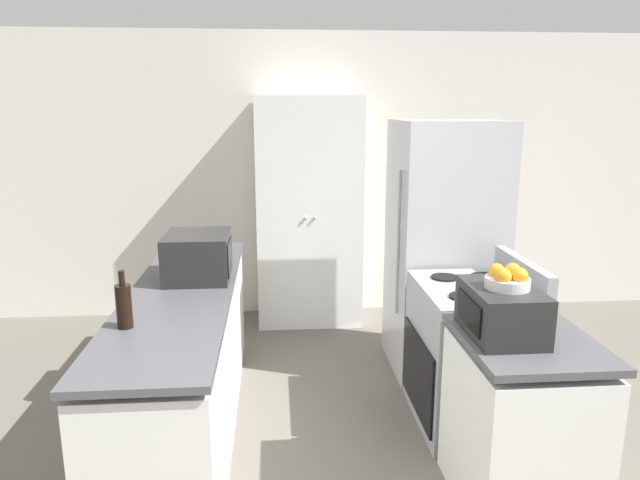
{
  "coord_description": "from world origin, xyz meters",
  "views": [
    {
      "loc": [
        -0.3,
        -1.93,
        1.93
      ],
      "look_at": [
        0.0,
        1.84,
        1.05
      ],
      "focal_mm": 32.0,
      "sensor_mm": 36.0,
      "label": 1
    }
  ],
  "objects_px": {
    "toaster_oven": "(501,311)",
    "pantry_cabinet": "(308,213)",
    "microwave": "(198,256)",
    "wine_bottle": "(124,305)",
    "fruit_bowl": "(508,279)",
    "stove": "(471,354)",
    "refrigerator": "(444,248)"
  },
  "relations": [
    {
      "from": "toaster_oven",
      "to": "fruit_bowl",
      "type": "distance_m",
      "value": 0.16
    },
    {
      "from": "stove",
      "to": "fruit_bowl",
      "type": "relative_size",
      "value": 5.08
    },
    {
      "from": "stove",
      "to": "microwave",
      "type": "height_order",
      "value": "microwave"
    },
    {
      "from": "refrigerator",
      "to": "wine_bottle",
      "type": "bearing_deg",
      "value": -146.53
    },
    {
      "from": "pantry_cabinet",
      "to": "stove",
      "type": "xyz_separation_m",
      "value": [
        0.89,
        -1.84,
        -0.56
      ]
    },
    {
      "from": "microwave",
      "to": "wine_bottle",
      "type": "xyz_separation_m",
      "value": [
        -0.25,
        -0.81,
        -0.03
      ]
    },
    {
      "from": "pantry_cabinet",
      "to": "toaster_oven",
      "type": "height_order",
      "value": "pantry_cabinet"
    },
    {
      "from": "wine_bottle",
      "to": "fruit_bowl",
      "type": "height_order",
      "value": "fruit_bowl"
    },
    {
      "from": "microwave",
      "to": "stove",
      "type": "bearing_deg",
      "value": -10.6
    },
    {
      "from": "pantry_cabinet",
      "to": "wine_bottle",
      "type": "distance_m",
      "value": 2.56
    },
    {
      "from": "toaster_oven",
      "to": "fruit_bowl",
      "type": "height_order",
      "value": "fruit_bowl"
    },
    {
      "from": "stove",
      "to": "fruit_bowl",
      "type": "xyz_separation_m",
      "value": [
        -0.13,
        -0.74,
        0.72
      ]
    },
    {
      "from": "pantry_cabinet",
      "to": "wine_bottle",
      "type": "relative_size",
      "value": 7.03
    },
    {
      "from": "stove",
      "to": "toaster_oven",
      "type": "bearing_deg",
      "value": -100.74
    },
    {
      "from": "pantry_cabinet",
      "to": "refrigerator",
      "type": "height_order",
      "value": "pantry_cabinet"
    },
    {
      "from": "pantry_cabinet",
      "to": "stove",
      "type": "bearing_deg",
      "value": -64.29
    },
    {
      "from": "toaster_oven",
      "to": "fruit_bowl",
      "type": "relative_size",
      "value": 2.15
    },
    {
      "from": "toaster_oven",
      "to": "wine_bottle",
      "type": "bearing_deg",
      "value": 172.46
    },
    {
      "from": "wine_bottle",
      "to": "toaster_oven",
      "type": "distance_m",
      "value": 1.8
    },
    {
      "from": "refrigerator",
      "to": "toaster_oven",
      "type": "distance_m",
      "value": 1.55
    },
    {
      "from": "pantry_cabinet",
      "to": "refrigerator",
      "type": "xyz_separation_m",
      "value": [
        0.93,
        -1.03,
        -0.09
      ]
    },
    {
      "from": "stove",
      "to": "refrigerator",
      "type": "distance_m",
      "value": 0.94
    },
    {
      "from": "refrigerator",
      "to": "wine_bottle",
      "type": "xyz_separation_m",
      "value": [
        -1.97,
        -1.3,
        0.08
      ]
    },
    {
      "from": "toaster_oven",
      "to": "refrigerator",
      "type": "bearing_deg",
      "value": 83.12
    },
    {
      "from": "microwave",
      "to": "toaster_oven",
      "type": "bearing_deg",
      "value": -34.24
    },
    {
      "from": "pantry_cabinet",
      "to": "fruit_bowl",
      "type": "distance_m",
      "value": 2.7
    },
    {
      "from": "pantry_cabinet",
      "to": "refrigerator",
      "type": "distance_m",
      "value": 1.4
    },
    {
      "from": "refrigerator",
      "to": "microwave",
      "type": "height_order",
      "value": "refrigerator"
    },
    {
      "from": "fruit_bowl",
      "to": "toaster_oven",
      "type": "bearing_deg",
      "value": 134.73
    },
    {
      "from": "toaster_oven",
      "to": "pantry_cabinet",
      "type": "bearing_deg",
      "value": 106.23
    },
    {
      "from": "microwave",
      "to": "pantry_cabinet",
      "type": "bearing_deg",
      "value": 62.93
    },
    {
      "from": "microwave",
      "to": "toaster_oven",
      "type": "distance_m",
      "value": 1.85
    }
  ]
}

